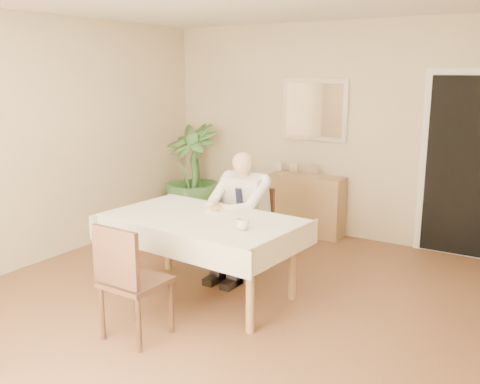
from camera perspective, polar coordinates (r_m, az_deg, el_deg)
The scene contains 17 objects.
room at distance 4.47m, azimuth -2.37°, elevation 3.53°, with size 5.00×5.02×2.60m.
doorway at distance 6.27m, azimuth 22.84°, elevation 2.43°, with size 0.96×0.07×2.10m.
mirror at distance 6.71m, azimuth 7.94°, elevation 8.68°, with size 0.86×0.04×0.76m.
dining_table at distance 4.78m, azimuth -4.04°, elevation -3.66°, with size 1.79×1.15×0.75m.
chair_far at distance 5.54m, azimuth 1.30°, elevation -3.39°, with size 0.42×0.42×0.85m.
chair_near at distance 4.13m, azimuth -11.89°, elevation -8.78°, with size 0.45×0.45×0.92m.
seated_man at distance 5.25m, azimuth -0.26°, elevation -1.86°, with size 0.48×0.72×1.24m.
plate at distance 4.96m, azimuth -2.49°, elevation -1.93°, with size 0.26×0.26×0.02m, color white.
food at distance 4.95m, azimuth -2.50°, elevation -1.69°, with size 0.14×0.14×0.06m, color olive.
knife at distance 4.88m, azimuth -2.50°, elevation -1.95°, with size 0.01×0.01×0.13m, color silver.
fork at distance 4.93m, azimuth -3.27°, elevation -1.83°, with size 0.01×0.01×0.13m, color silver.
coffee_mug at distance 4.36m, azimuth 0.28°, elevation -3.49°, with size 0.11×0.11×0.09m, color white.
sideboard at distance 6.77m, azimuth 7.12°, elevation -1.37°, with size 0.94×0.32×0.75m, color olive.
photo_frame_left at distance 6.86m, azimuth 4.07°, elevation 2.69°, with size 0.10×0.02×0.14m, color silver.
photo_frame_center at distance 6.76m, azimuth 5.81°, elevation 2.51°, with size 0.10×0.02×0.14m, color silver.
photo_frame_right at distance 6.71m, azimuth 7.97°, elevation 2.37°, with size 0.10×0.02×0.14m, color silver.
potted_palm at distance 7.20m, azimuth -5.11°, elevation 1.92°, with size 0.74×0.74×1.33m, color #325D29.
Camera 1 is at (2.48, -3.65, 2.02)m, focal length 40.00 mm.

